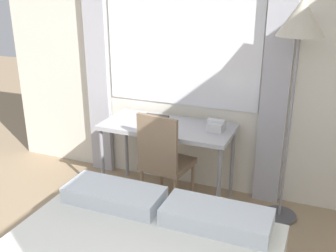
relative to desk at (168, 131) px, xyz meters
name	(u,v)px	position (x,y,z in m)	size (l,w,h in m)	color
wall_back_with_window	(210,55)	(0.28, 0.36, 0.67)	(4.66, 0.13, 2.70)	silver
desk	(168,131)	(0.00, 0.00, 0.00)	(1.22, 0.57, 0.75)	#B2B2B7
desk_chair	(164,158)	(0.07, -0.26, -0.15)	(0.45, 0.45, 0.95)	#8C7259
standing_lamp	(300,35)	(1.07, 0.03, 0.93)	(0.37, 0.37, 1.88)	#4C4C51
telephone	(216,125)	(0.45, 0.04, 0.11)	(0.16, 0.16, 0.10)	silver
book	(154,119)	(-0.17, 0.08, 0.08)	(0.24, 0.23, 0.02)	#4C4238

